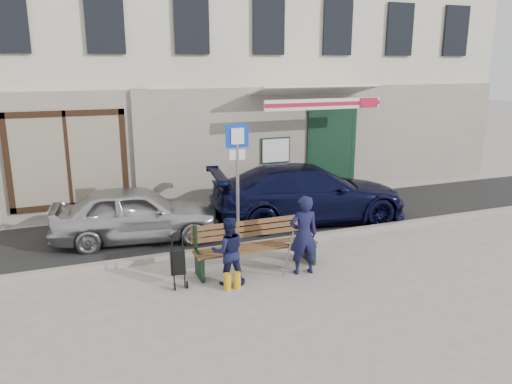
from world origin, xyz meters
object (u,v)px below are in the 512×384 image
car_silver (136,213)px  woman (228,251)px  car_navy (308,193)px  man (304,235)px  parking_sign (237,166)px  bench (254,247)px  stroller (178,264)px

car_silver → woman: 3.14m
car_navy → man: (-1.57, -2.86, 0.05)m
car_navy → parking_sign: parking_sign is taller
parking_sign → man: 2.18m
bench → woman: woman is taller
bench → car_navy: bearing=45.0°
car_navy → stroller: (-3.87, -2.54, -0.31)m
parking_sign → woman: size_ratio=2.12×
parking_sign → bench: size_ratio=1.10×
bench → man: 0.98m
woman → stroller: bearing=-8.5°
bench → woman: (-0.65, -0.44, 0.16)m
car_silver → car_navy: 4.20m
parking_sign → woman: (-0.80, -1.76, -1.14)m
parking_sign → car_silver: bearing=153.1°
man → woman: (-1.45, 0.06, -0.13)m
bench → man: size_ratio=1.59×
car_navy → stroller: 4.64m
car_navy → stroller: bearing=131.1°
car_silver → woman: (1.18, -2.90, 0.00)m
parking_sign → bench: bearing=-93.1°
car_navy → bench: bearing=142.8°
man → car_silver: bearing=-42.2°
stroller → parking_sign: bearing=50.8°
car_silver → stroller: size_ratio=4.03×
car_navy → bench: car_navy is taller
car_navy → man: bearing=159.1°
car_navy → parking_sign: bearing=122.9°
stroller → man: bearing=0.5°
car_silver → bench: car_silver is taller
car_silver → man: size_ratio=2.41×
car_navy → bench: 3.35m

